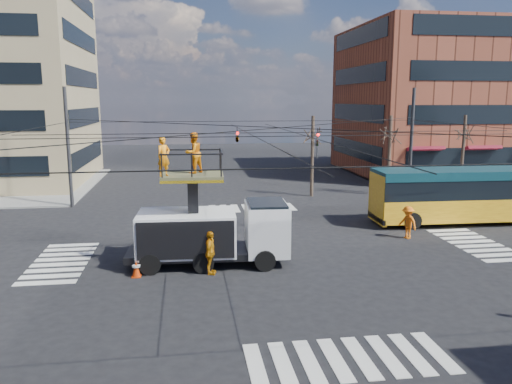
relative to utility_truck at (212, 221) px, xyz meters
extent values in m
plane|color=black|center=(3.27, 1.17, -1.96)|extent=(120.00, 120.00, 0.00)
cube|color=slate|center=(24.27, 22.17, -1.90)|extent=(18.00, 18.00, 0.12)
cube|color=black|center=(-9.73, 25.17, 0.37)|extent=(0.12, 13.60, 1.50)
cube|color=black|center=(-9.73, 25.17, 3.71)|extent=(0.12, 13.60, 1.50)
cube|color=black|center=(-9.73, 25.17, 7.04)|extent=(0.12, 13.60, 1.50)
cube|color=black|center=(-9.73, 25.17, 10.37)|extent=(0.12, 13.60, 1.50)
cube|color=brown|center=(25.27, 25.17, 5.04)|extent=(20.00, 16.00, 14.00)
cube|color=black|center=(25.27, 17.17, 0.49)|extent=(17.00, 0.12, 1.58)
cube|color=black|center=(15.27, 25.17, 0.49)|extent=(0.12, 13.60, 1.58)
cube|color=black|center=(25.27, 17.17, 3.99)|extent=(17.00, 0.12, 1.57)
cube|color=black|center=(15.27, 25.17, 3.99)|extent=(0.12, 13.60, 1.57)
cube|color=black|center=(25.27, 17.17, 7.49)|extent=(17.00, 0.12, 1.57)
cube|color=black|center=(15.27, 25.17, 7.49)|extent=(0.12, 13.60, 1.57)
cube|color=black|center=(15.27, 25.17, 10.99)|extent=(0.12, 13.60, 1.57)
cylinder|color=#2D2D30|center=(15.27, 13.17, 2.04)|extent=(0.24, 0.24, 8.00)
cylinder|color=#2D2D30|center=(-8.73, 13.17, 2.04)|extent=(0.24, 0.24, 8.00)
cylinder|color=black|center=(3.27, 13.17, 3.74)|extent=(24.00, 0.03, 0.03)
cylinder|color=black|center=(-8.73, 1.17, 3.74)|extent=(0.03, 24.00, 0.03)
cylinder|color=black|center=(3.27, -10.83, 3.74)|extent=(24.00, 0.03, 0.03)
cylinder|color=black|center=(3.27, 1.17, 3.94)|extent=(24.02, 24.02, 0.03)
cylinder|color=black|center=(3.27, 1.17, 3.94)|extent=(24.02, 24.02, 0.03)
cylinder|color=black|center=(3.27, -0.03, 3.64)|extent=(24.00, 0.03, 0.03)
cylinder|color=black|center=(3.27, 2.37, 3.64)|extent=(24.00, 0.03, 0.03)
cylinder|color=black|center=(2.07, 1.17, 3.54)|extent=(0.03, 24.00, 0.03)
cylinder|color=black|center=(4.47, 1.17, 3.54)|extent=(0.03, 24.00, 0.03)
imported|color=black|center=(5.77, 4.17, 3.14)|extent=(0.16, 0.20, 1.00)
imported|color=black|center=(1.77, 6.17, 3.39)|extent=(0.26, 1.24, 0.50)
cylinder|color=#382B21|center=(8.27, 14.67, 1.04)|extent=(0.24, 0.24, 6.00)
cylinder|color=#382B21|center=(14.27, 14.67, 1.04)|extent=(0.24, 0.24, 6.00)
cylinder|color=#382B21|center=(20.27, 14.67, 1.04)|extent=(0.24, 0.24, 6.00)
cube|color=black|center=(-0.20, 0.01, -1.41)|extent=(7.10, 2.53, 0.30)
cube|color=white|center=(2.39, -0.12, -0.41)|extent=(1.91, 2.48, 2.20)
cube|color=black|center=(2.39, -0.12, 0.39)|extent=(1.71, 2.37, 0.80)
cube|color=white|center=(-1.10, 0.05, -0.51)|extent=(4.31, 2.70, 1.80)
cylinder|color=black|center=(2.14, -1.25, -1.51)|extent=(0.92, 0.39, 0.90)
cylinder|color=black|center=(2.25, 1.04, -1.51)|extent=(0.92, 0.39, 0.90)
cylinder|color=black|center=(-0.46, -1.13, -1.51)|extent=(0.92, 0.39, 0.90)
cylinder|color=black|center=(-0.35, 1.17, -1.51)|extent=(0.92, 0.39, 0.90)
cylinder|color=black|center=(-2.66, -1.02, -1.51)|extent=(0.92, 0.39, 0.90)
cylinder|color=black|center=(-2.55, 1.27, -1.51)|extent=(0.92, 0.39, 0.90)
cube|color=black|center=(-0.80, 0.04, 0.73)|extent=(0.47, 0.47, 2.57)
cube|color=brown|center=(-0.80, 0.04, 2.01)|extent=(2.70, 2.22, 0.12)
cube|color=yellow|center=(-0.80, 0.04, 1.89)|extent=(2.70, 2.22, 0.12)
imported|color=orange|center=(-1.98, -0.44, 2.88)|extent=(0.71, 0.66, 1.62)
imported|color=orange|center=(-0.74, 0.26, 2.95)|extent=(1.08, 1.06, 1.75)
cube|color=#C08012|center=(15.37, 5.33, -1.01)|extent=(11.44, 2.94, 1.30)
cube|color=black|center=(15.37, 5.33, 0.19)|extent=(11.43, 2.88, 1.10)
cube|color=#0D303A|center=(15.37, 5.33, 0.99)|extent=(11.44, 2.94, 0.50)
cube|color=#C08012|center=(9.79, 5.50, -0.36)|extent=(0.32, 2.48, 2.80)
cube|color=black|center=(9.74, 5.50, -1.51)|extent=(0.23, 2.60, 0.30)
cube|color=gold|center=(9.89, 5.50, 0.89)|extent=(0.15, 1.60, 0.35)
cylinder|color=black|center=(11.36, 4.27, -1.46)|extent=(1.01, 0.33, 1.00)
cylinder|color=black|center=(11.43, 6.63, -1.46)|extent=(1.01, 0.33, 1.00)
cylinder|color=black|center=(18.82, 6.41, -1.46)|extent=(1.01, 0.33, 1.00)
cone|color=red|center=(-3.21, -1.23, -1.60)|extent=(0.36, 0.36, 0.72)
imported|color=orange|center=(-0.18, -1.34, -1.04)|extent=(0.66, 1.14, 1.83)
imported|color=orange|center=(10.30, 2.63, -1.10)|extent=(1.03, 1.28, 1.72)
camera|label=1|loc=(-1.13, -21.22, 5.19)|focal=35.00mm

